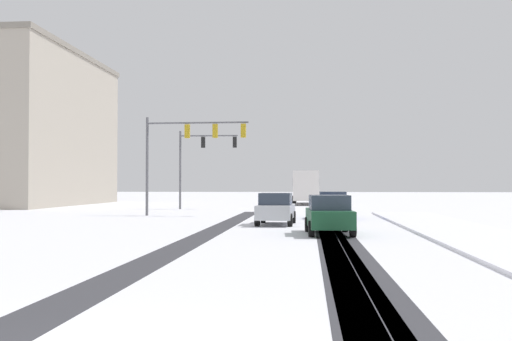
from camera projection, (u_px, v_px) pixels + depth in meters
The scene contains 11 objects.
wheel_track_left_lane at pixel (345, 235), 23.60m from camera, with size 0.71×39.23×0.01m, color #38383D.
wheel_track_right_lane at pixel (326, 235), 23.67m from camera, with size 0.78×39.23×0.01m, color #38383D.
wheel_track_center at pixel (332, 235), 23.65m from camera, with size 0.98×39.23×0.01m, color #38383D.
wheel_track_oncoming at pixel (207, 234), 24.11m from camera, with size 1.12×39.23×0.01m, color #38383D.
sidewalk_kerb_right at pixel (485, 239), 21.38m from camera, with size 4.00×39.23×0.12m, color white.
traffic_signal_near_left at pixel (188, 142), 38.28m from camera, with size 6.85×0.47×6.50m.
traffic_signal_far_left at pixel (200, 154), 48.44m from camera, with size 4.89×0.48×6.50m.
car_blue_lead at pixel (333, 205), 35.10m from camera, with size 1.84×4.10×1.62m.
car_silver_second at pixel (276, 209), 29.73m from camera, with size 1.96×4.16×1.62m.
car_dark_green_third at pixel (329, 215), 23.96m from camera, with size 2.02×4.19×1.62m.
bus_oncoming at pixel (306, 185), 60.69m from camera, with size 2.75×11.02×3.38m.
Camera 1 is at (2.79, -6.05, 2.06)m, focal length 40.94 mm.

